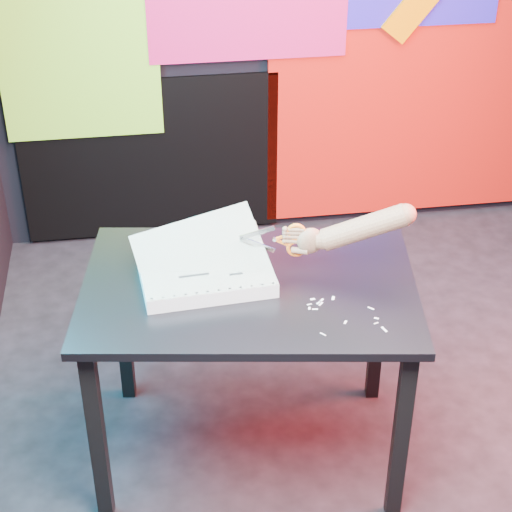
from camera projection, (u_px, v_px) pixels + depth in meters
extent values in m
cube|color=black|center=(363.00, 406.00, 3.43)|extent=(3.00, 3.00, 0.01)
cube|color=red|center=(425.00, 68.00, 4.29)|extent=(1.60, 0.02, 1.60)
cube|color=#8BF131|center=(76.00, 36.00, 3.93)|extent=(0.75, 0.02, 1.00)
cube|color=black|center=(151.00, 159.00, 4.32)|extent=(1.30, 0.02, 0.85)
cube|color=black|center=(97.00, 436.00, 2.78)|extent=(0.06, 0.06, 0.72)
cube|color=black|center=(123.00, 323.00, 3.30)|extent=(0.06, 0.06, 0.72)
cube|color=black|center=(401.00, 437.00, 2.78)|extent=(0.06, 0.06, 0.72)
cube|color=black|center=(378.00, 323.00, 3.30)|extent=(0.06, 0.06, 0.72)
cube|color=#23242A|center=(249.00, 288.00, 2.84)|extent=(1.21, 0.90, 0.03)
cube|color=white|center=(205.00, 273.00, 2.84)|extent=(0.45, 0.35, 0.05)
cube|color=white|center=(205.00, 267.00, 2.83)|extent=(0.45, 0.34, 0.00)
cube|color=white|center=(205.00, 265.00, 2.82)|extent=(0.45, 0.33, 0.13)
cube|color=white|center=(201.00, 257.00, 2.82)|extent=(0.47, 0.31, 0.23)
cylinder|color=black|center=(152.00, 299.00, 2.67)|extent=(0.01, 0.01, 0.00)
cylinder|color=black|center=(163.00, 297.00, 2.68)|extent=(0.01, 0.01, 0.00)
cylinder|color=black|center=(174.00, 296.00, 2.68)|extent=(0.01, 0.01, 0.00)
cylinder|color=black|center=(185.00, 294.00, 2.69)|extent=(0.01, 0.01, 0.00)
cylinder|color=black|center=(197.00, 293.00, 2.70)|extent=(0.01, 0.01, 0.00)
cylinder|color=black|center=(208.00, 291.00, 2.70)|extent=(0.01, 0.01, 0.00)
cylinder|color=black|center=(219.00, 290.00, 2.71)|extent=(0.01, 0.01, 0.00)
cylinder|color=black|center=(230.00, 289.00, 2.72)|extent=(0.01, 0.01, 0.00)
cylinder|color=black|center=(241.00, 287.00, 2.72)|extent=(0.01, 0.01, 0.00)
cylinder|color=black|center=(252.00, 286.00, 2.73)|extent=(0.01, 0.01, 0.00)
cylinder|color=black|center=(262.00, 284.00, 2.74)|extent=(0.01, 0.01, 0.00)
cylinder|color=black|center=(273.00, 283.00, 2.74)|extent=(0.01, 0.01, 0.00)
cylinder|color=black|center=(141.00, 251.00, 2.91)|extent=(0.01, 0.01, 0.00)
cylinder|color=black|center=(152.00, 250.00, 2.92)|extent=(0.01, 0.01, 0.00)
cylinder|color=black|center=(162.00, 248.00, 2.92)|extent=(0.01, 0.01, 0.00)
cylinder|color=black|center=(172.00, 247.00, 2.93)|extent=(0.01, 0.01, 0.00)
cylinder|color=black|center=(183.00, 246.00, 2.94)|extent=(0.01, 0.01, 0.00)
cylinder|color=black|center=(193.00, 245.00, 2.94)|extent=(0.01, 0.01, 0.00)
cylinder|color=black|center=(203.00, 244.00, 2.95)|extent=(0.01, 0.01, 0.00)
cylinder|color=black|center=(213.00, 242.00, 2.96)|extent=(0.01, 0.01, 0.00)
cylinder|color=black|center=(223.00, 241.00, 2.96)|extent=(0.01, 0.01, 0.00)
cylinder|color=black|center=(233.00, 240.00, 2.97)|extent=(0.01, 0.01, 0.00)
cylinder|color=black|center=(243.00, 239.00, 2.98)|extent=(0.01, 0.01, 0.00)
cylinder|color=black|center=(253.00, 238.00, 2.98)|extent=(0.01, 0.01, 0.00)
cube|color=black|center=(172.00, 261.00, 2.85)|extent=(0.08, 0.02, 0.00)
cube|color=black|center=(210.00, 260.00, 2.86)|extent=(0.06, 0.02, 0.00)
cube|color=black|center=(194.00, 275.00, 2.78)|extent=(0.10, 0.02, 0.00)
cube|color=black|center=(236.00, 274.00, 2.79)|extent=(0.05, 0.01, 0.00)
cube|color=#AAABAF|center=(257.00, 233.00, 2.81)|extent=(0.12, 0.03, 0.06)
cube|color=#AAABAF|center=(257.00, 244.00, 2.84)|extent=(0.12, 0.03, 0.06)
cylinder|color=#AAABAF|center=(275.00, 239.00, 2.82)|extent=(0.01, 0.01, 0.01)
cube|color=orange|center=(281.00, 242.00, 2.82)|extent=(0.05, 0.02, 0.02)
cube|color=orange|center=(281.00, 237.00, 2.81)|extent=(0.05, 0.02, 0.02)
torus|color=orange|center=(296.00, 232.00, 2.80)|extent=(0.07, 0.03, 0.06)
torus|color=orange|center=(296.00, 248.00, 2.83)|extent=(0.07, 0.03, 0.06)
ellipsoid|color=#AC7951|center=(310.00, 241.00, 2.81)|extent=(0.09, 0.05, 0.09)
cylinder|color=#AC7951|center=(296.00, 241.00, 2.82)|extent=(0.07, 0.03, 0.02)
cylinder|color=#AC7951|center=(296.00, 237.00, 2.81)|extent=(0.07, 0.03, 0.02)
cylinder|color=#AC7951|center=(296.00, 233.00, 2.80)|extent=(0.06, 0.03, 0.02)
cylinder|color=#AC7951|center=(297.00, 230.00, 2.79)|extent=(0.06, 0.03, 0.02)
cylinder|color=#AC7951|center=(300.00, 251.00, 2.82)|extent=(0.06, 0.05, 0.03)
cylinder|color=#AC7951|center=(324.00, 240.00, 2.81)|extent=(0.07, 0.07, 0.06)
cylinder|color=#AC7951|center=(364.00, 227.00, 2.77)|extent=(0.30, 0.14, 0.18)
sphere|color=#AC7951|center=(406.00, 214.00, 2.73)|extent=(0.07, 0.07, 0.07)
cube|color=silver|center=(309.00, 308.00, 2.71)|extent=(0.01, 0.02, 0.00)
cube|color=silver|center=(345.00, 322.00, 2.65)|extent=(0.01, 0.02, 0.00)
cube|color=silver|center=(323.00, 334.00, 2.60)|extent=(0.02, 0.02, 0.00)
cube|color=silver|center=(313.00, 299.00, 2.76)|extent=(0.02, 0.01, 0.00)
cube|color=silver|center=(321.00, 300.00, 2.75)|extent=(0.02, 0.02, 0.00)
cube|color=silver|center=(376.00, 318.00, 2.67)|extent=(0.02, 0.01, 0.00)
cube|color=silver|center=(321.00, 304.00, 2.73)|extent=(0.02, 0.02, 0.00)
cube|color=silver|center=(319.00, 302.00, 2.74)|extent=(0.02, 0.02, 0.00)
cube|color=silver|center=(376.00, 323.00, 2.65)|extent=(0.02, 0.01, 0.00)
cube|color=silver|center=(315.00, 309.00, 2.71)|extent=(0.02, 0.01, 0.00)
cube|color=silver|center=(371.00, 308.00, 2.71)|extent=(0.02, 0.02, 0.00)
cube|color=silver|center=(333.00, 298.00, 2.76)|extent=(0.01, 0.02, 0.00)
cube|color=silver|center=(309.00, 304.00, 2.73)|extent=(0.02, 0.01, 0.00)
cube|color=silver|center=(384.00, 329.00, 2.62)|extent=(0.01, 0.03, 0.00)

